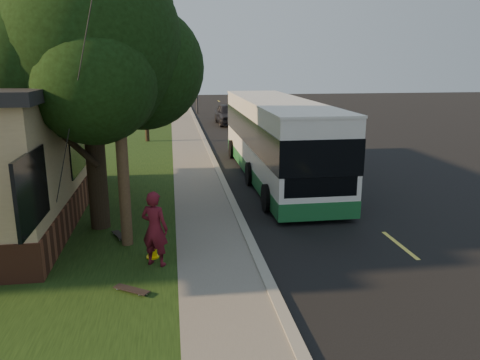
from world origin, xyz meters
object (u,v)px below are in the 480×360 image
at_px(traffic_signal, 197,80).
at_px(transit_bus, 276,137).
at_px(bare_tree_far, 159,96).
at_px(skateboard_main, 119,235).
at_px(leafy_tree, 89,49).
at_px(bare_tree_near, 146,107).
at_px(distant_car, 229,114).
at_px(fire_hydrant, 152,244).
at_px(utility_pole, 116,70).
at_px(skateboarder, 155,229).
at_px(skateboard_spare, 132,290).

xyz_separation_m(traffic_signal, transit_bus, (1.81, -26.12, -1.40)).
relative_size(bare_tree_far, skateboard_main, 5.09).
bearing_deg(transit_bus, bare_tree_far, 103.50).
relative_size(leafy_tree, transit_bus, 0.64).
bearing_deg(skateboard_main, bare_tree_near, 89.74).
xyz_separation_m(leafy_tree, distant_car, (6.71, 23.03, -4.35)).
xyz_separation_m(fire_hydrant, utility_pole, (-0.71, 0.99, 4.20)).
xyz_separation_m(leafy_tree, skateboarder, (1.67, -3.10, -4.18)).
relative_size(fire_hydrant, bare_tree_far, 0.18).
distance_m(bare_tree_far, distant_car, 7.12).
relative_size(bare_tree_near, skateboard_spare, 5.36).
xyz_separation_m(fire_hydrant, transit_bus, (4.91, 7.88, 1.34)).
height_order(fire_hydrant, utility_pole, utility_pole).
bearing_deg(bare_tree_far, skateboarder, -89.06).
bearing_deg(fire_hydrant, bare_tree_far, 90.76).
bearing_deg(skateboard_spare, skateboarder, 70.18).
bearing_deg(transit_bus, traffic_signal, 93.97).
bearing_deg(bare_tree_near, traffic_signal, 75.96).
height_order(bare_tree_far, skateboard_main, bare_tree_far).
relative_size(fire_hydrant, skateboard_main, 0.93).
height_order(bare_tree_far, distant_car, bare_tree_far).
relative_size(fire_hydrant, skateboarder, 0.40).
relative_size(leafy_tree, skateboard_main, 9.84).
distance_m(traffic_signal, skateboarder, 34.65).
height_order(utility_pole, leafy_tree, utility_pole).
distance_m(leafy_tree, skateboard_main, 5.19).
distance_m(skateboarder, skateboard_main, 2.44).
bearing_deg(skateboarder, utility_pole, -34.03).
distance_m(bare_tree_near, distant_car, 9.85).
xyz_separation_m(transit_bus, skateboard_main, (-5.89, -6.32, -1.64)).
relative_size(utility_pole, traffic_signal, 1.65).
bearing_deg(transit_bus, distant_car, 89.28).
bearing_deg(skateboard_main, fire_hydrant, -58.01).
relative_size(bare_tree_near, distant_car, 0.89).
height_order(transit_bus, distant_car, transit_bus).
xyz_separation_m(traffic_signal, skateboarder, (-3.00, -34.45, -2.17)).
bearing_deg(skateboarder, distant_car, -74.15).
relative_size(transit_bus, skateboarder, 6.65).
xyz_separation_m(transit_bus, skateboarder, (-4.81, -8.32, -0.78)).
bearing_deg(transit_bus, fire_hydrant, -121.94).
relative_size(fire_hydrant, distant_car, 0.15).
distance_m(skateboard_main, skateboard_spare, 3.41).
relative_size(traffic_signal, skateboard_spare, 6.84).
height_order(fire_hydrant, traffic_signal, traffic_signal).
bearing_deg(skateboard_main, skateboard_spare, -80.04).
xyz_separation_m(utility_pole, bare_tree_near, (-0.19, 17.01, -2.48)).
height_order(fire_hydrant, distant_car, distant_car).
relative_size(bare_tree_near, skateboard_main, 5.43).
xyz_separation_m(leafy_tree, bare_tree_near, (0.67, 15.35, -3.02)).
relative_size(bare_tree_far, traffic_signal, 0.73).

